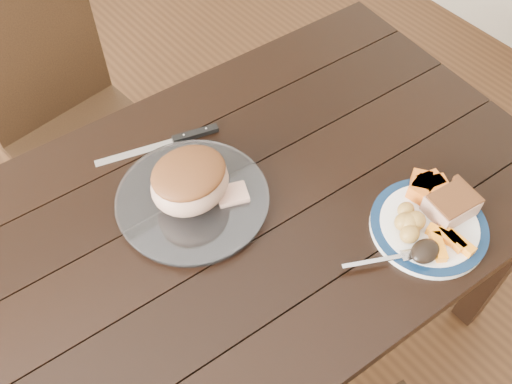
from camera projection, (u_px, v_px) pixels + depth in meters
ground at (234, 342)px, 1.91m from camera, size 4.00×4.00×0.00m
dining_table at (225, 239)px, 1.38m from camera, size 1.67×1.03×0.75m
chair_far at (71, 118)px, 1.81m from camera, size 0.45×0.46×0.93m
dinner_plate at (428, 227)px, 1.29m from camera, size 0.26×0.26×0.02m
plate_rim at (429, 225)px, 1.28m from camera, size 0.26×0.26×0.02m
serving_platter at (193, 201)px, 1.33m from camera, size 0.35×0.35×0.02m
pork_slice at (451, 206)px, 1.28m from camera, size 0.11×0.10×0.05m
roasted_potatoes at (409, 223)px, 1.25m from camera, size 0.09×0.09×0.04m
carrot_batons at (448, 241)px, 1.24m from camera, size 0.08×0.11×0.02m
pumpkin_wedges at (426, 186)px, 1.32m from camera, size 0.09×0.09×0.04m
dark_mushroom at (425, 251)px, 1.21m from camera, size 0.07×0.05×0.03m
fork at (388, 259)px, 1.22m from camera, size 0.16×0.10×0.00m
roast_joint at (190, 183)px, 1.27m from camera, size 0.18×0.16×0.12m
cut_slice at (232, 195)px, 1.32m from camera, size 0.09×0.08×0.02m
carving_knife at (181, 138)px, 1.45m from camera, size 0.31×0.12×0.01m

